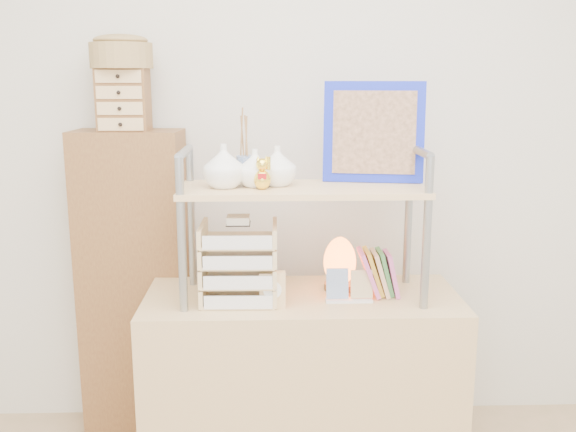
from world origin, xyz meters
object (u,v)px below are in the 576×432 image
desk (302,386)px  cabinet (135,285)px  salt_lamp (340,263)px  letter_tray (239,267)px

desk → cabinet: bearing=152.6°
desk → salt_lamp: 0.51m
cabinet → letter_tray: cabinet is taller
letter_tray → salt_lamp: (0.39, 0.12, -0.02)m
desk → cabinet: (-0.71, 0.37, 0.30)m
salt_lamp → cabinet: bearing=160.7°
cabinet → letter_tray: 0.67m
cabinet → salt_lamp: cabinet is taller
desk → letter_tray: (-0.24, -0.05, 0.50)m
cabinet → salt_lamp: 0.93m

